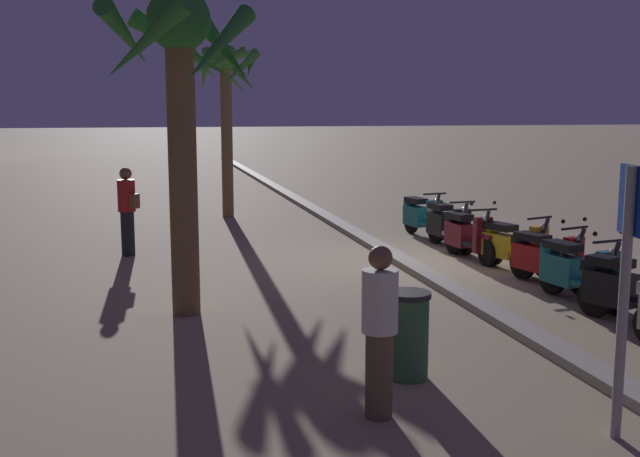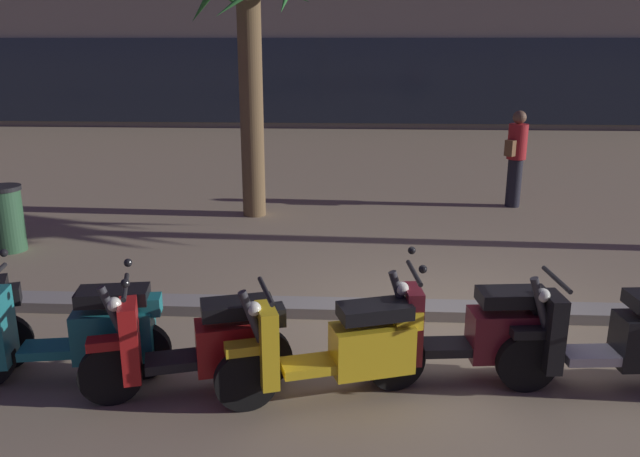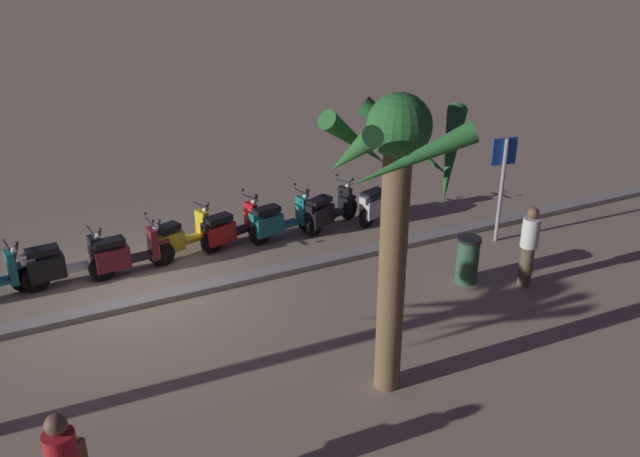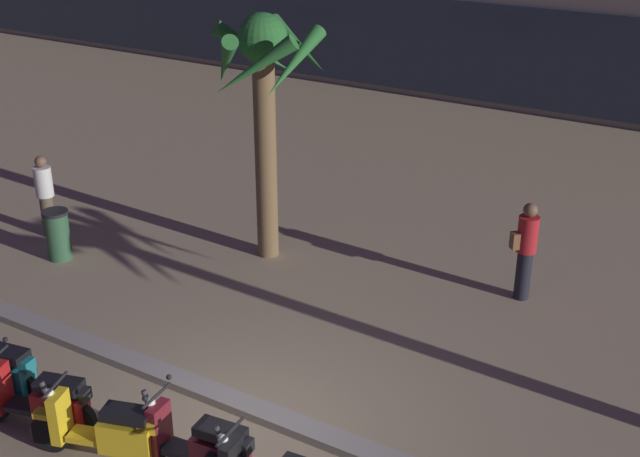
{
  "view_description": "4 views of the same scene",
  "coord_description": "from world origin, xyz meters",
  "px_view_note": "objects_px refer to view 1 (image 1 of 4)",
  "views": [
    {
      "loc": [
        -13.47,
        5.13,
        2.89
      ],
      "look_at": [
        -2.74,
        2.6,
        1.15
      ],
      "focal_mm": 43.34,
      "sensor_mm": 36.0,
      "label": 1
    },
    {
      "loc": [
        -1.02,
        -6.13,
        2.9
      ],
      "look_at": [
        -1.38,
        0.62,
        0.92
      ],
      "focal_mm": 35.92,
      "sensor_mm": 36.0,
      "label": 2
    },
    {
      "loc": [
        1.8,
        11.32,
        6.11
      ],
      "look_at": [
        -3.21,
        1.28,
        1.25
      ],
      "focal_mm": 36.12,
      "sensor_mm": 36.0,
      "label": 3
    },
    {
      "loc": [
        5.46,
        -7.05,
        6.95
      ],
      "look_at": [
        -1.06,
        3.66,
        1.26
      ],
      "focal_mm": 47.11,
      "sensor_mm": 36.0,
      "label": 4
    }
  ],
  "objects_px": {
    "scooter_teal_lead_nearest": "(575,271)",
    "palm_tree_by_mall_entrance": "(226,84)",
    "palm_tree_mid_walkway": "(180,78)",
    "scooter_teal_far_back": "(421,216)",
    "pedestrian_by_palm_tree": "(127,209)",
    "scooter_yellow_second_in_line": "(512,246)",
    "litter_bin": "(408,334)",
    "scooter_red_last_in_row": "(545,258)",
    "crossing_sign": "(628,271)",
    "scooter_maroon_mid_front": "(466,235)",
    "scooter_black_mid_centre": "(447,225)",
    "pedestrian_window_shopping": "(380,328)",
    "scooter_black_mid_rear": "(629,291)"
  },
  "relations": [
    {
      "from": "scooter_teal_lead_nearest",
      "to": "palm_tree_by_mall_entrance",
      "type": "relative_size",
      "value": 0.41
    },
    {
      "from": "scooter_teal_lead_nearest",
      "to": "palm_tree_mid_walkway",
      "type": "distance_m",
      "value": 6.39
    },
    {
      "from": "scooter_teal_far_back",
      "to": "pedestrian_by_palm_tree",
      "type": "distance_m",
      "value": 6.48
    },
    {
      "from": "scooter_yellow_second_in_line",
      "to": "palm_tree_mid_walkway",
      "type": "height_order",
      "value": "palm_tree_mid_walkway"
    },
    {
      "from": "palm_tree_by_mall_entrance",
      "to": "litter_bin",
      "type": "height_order",
      "value": "palm_tree_by_mall_entrance"
    },
    {
      "from": "scooter_red_last_in_row",
      "to": "pedestrian_by_palm_tree",
      "type": "relative_size",
      "value": 1.0
    },
    {
      "from": "litter_bin",
      "to": "scooter_yellow_second_in_line",
      "type": "bearing_deg",
      "value": -37.42
    },
    {
      "from": "palm_tree_mid_walkway",
      "to": "litter_bin",
      "type": "relative_size",
      "value": 4.71
    },
    {
      "from": "scooter_teal_lead_nearest",
      "to": "crossing_sign",
      "type": "xyz_separation_m",
      "value": [
        -4.42,
        2.26,
        1.04
      ]
    },
    {
      "from": "scooter_teal_lead_nearest",
      "to": "scooter_red_last_in_row",
      "type": "xyz_separation_m",
      "value": [
        1.12,
        -0.13,
        -0.02
      ]
    },
    {
      "from": "scooter_maroon_mid_front",
      "to": "palm_tree_mid_walkway",
      "type": "height_order",
      "value": "palm_tree_mid_walkway"
    },
    {
      "from": "scooter_red_last_in_row",
      "to": "scooter_black_mid_centre",
      "type": "distance_m",
      "value": 3.57
    },
    {
      "from": "scooter_red_last_in_row",
      "to": "scooter_yellow_second_in_line",
      "type": "height_order",
      "value": "scooter_red_last_in_row"
    },
    {
      "from": "crossing_sign",
      "to": "palm_tree_mid_walkway",
      "type": "relative_size",
      "value": 0.54
    },
    {
      "from": "scooter_yellow_second_in_line",
      "to": "crossing_sign",
      "type": "height_order",
      "value": "crossing_sign"
    },
    {
      "from": "palm_tree_by_mall_entrance",
      "to": "pedestrian_window_shopping",
      "type": "distance_m",
      "value": 13.94
    },
    {
      "from": "scooter_maroon_mid_front",
      "to": "pedestrian_by_palm_tree",
      "type": "relative_size",
      "value": 1.02
    },
    {
      "from": "palm_tree_mid_walkway",
      "to": "pedestrian_window_shopping",
      "type": "relative_size",
      "value": 2.73
    },
    {
      "from": "scooter_teal_far_back",
      "to": "palm_tree_mid_walkway",
      "type": "xyz_separation_m",
      "value": [
        -5.44,
        5.57,
        2.82
      ]
    },
    {
      "from": "scooter_teal_far_back",
      "to": "pedestrian_window_shopping",
      "type": "relative_size",
      "value": 1.05
    },
    {
      "from": "scooter_teal_lead_nearest",
      "to": "pedestrian_by_palm_tree",
      "type": "relative_size",
      "value": 1.07
    },
    {
      "from": "crossing_sign",
      "to": "scooter_black_mid_rear",
      "type": "bearing_deg",
      "value": -35.96
    },
    {
      "from": "scooter_teal_lead_nearest",
      "to": "pedestrian_window_shopping",
      "type": "bearing_deg",
      "value": 129.97
    },
    {
      "from": "scooter_maroon_mid_front",
      "to": "pedestrian_by_palm_tree",
      "type": "bearing_deg",
      "value": 74.2
    },
    {
      "from": "scooter_black_mid_centre",
      "to": "palm_tree_mid_walkway",
      "type": "bearing_deg",
      "value": 125.7
    },
    {
      "from": "scooter_black_mid_centre",
      "to": "crossing_sign",
      "type": "height_order",
      "value": "crossing_sign"
    },
    {
      "from": "scooter_red_last_in_row",
      "to": "scooter_maroon_mid_front",
      "type": "distance_m",
      "value": 2.37
    },
    {
      "from": "palm_tree_by_mall_entrance",
      "to": "pedestrian_by_palm_tree",
      "type": "distance_m",
      "value": 6.1
    },
    {
      "from": "scooter_red_last_in_row",
      "to": "scooter_teal_far_back",
      "type": "relative_size",
      "value": 1.01
    },
    {
      "from": "scooter_black_mid_centre",
      "to": "palm_tree_mid_walkway",
      "type": "xyz_separation_m",
      "value": [
        -4.01,
        5.58,
        2.81
      ]
    },
    {
      "from": "scooter_red_last_in_row",
      "to": "pedestrian_window_shopping",
      "type": "height_order",
      "value": "pedestrian_window_shopping"
    },
    {
      "from": "scooter_teal_lead_nearest",
      "to": "scooter_yellow_second_in_line",
      "type": "bearing_deg",
      "value": -3.45
    },
    {
      "from": "scooter_teal_far_back",
      "to": "crossing_sign",
      "type": "distance_m",
      "value": 10.8
    },
    {
      "from": "pedestrian_window_shopping",
      "to": "scooter_teal_lead_nearest",
      "type": "bearing_deg",
      "value": -50.03
    },
    {
      "from": "scooter_red_last_in_row",
      "to": "scooter_yellow_second_in_line",
      "type": "relative_size",
      "value": 0.99
    },
    {
      "from": "scooter_black_mid_centre",
      "to": "palm_tree_mid_walkway",
      "type": "height_order",
      "value": "palm_tree_mid_walkway"
    },
    {
      "from": "scooter_red_last_in_row",
      "to": "scooter_teal_far_back",
      "type": "distance_m",
      "value": 5.0
    },
    {
      "from": "scooter_teal_far_back",
      "to": "litter_bin",
      "type": "relative_size",
      "value": 1.81
    },
    {
      "from": "scooter_yellow_second_in_line",
      "to": "pedestrian_window_shopping",
      "type": "relative_size",
      "value": 1.07
    },
    {
      "from": "palm_tree_mid_walkway",
      "to": "pedestrian_by_palm_tree",
      "type": "bearing_deg",
      "value": 10.33
    },
    {
      "from": "scooter_teal_lead_nearest",
      "to": "litter_bin",
      "type": "bearing_deg",
      "value": 125.71
    },
    {
      "from": "crossing_sign",
      "to": "pedestrian_window_shopping",
      "type": "bearing_deg",
      "value": 64.38
    },
    {
      "from": "scooter_red_last_in_row",
      "to": "pedestrian_by_palm_tree",
      "type": "bearing_deg",
      "value": 58.15
    },
    {
      "from": "scooter_black_mid_centre",
      "to": "pedestrian_by_palm_tree",
      "type": "xyz_separation_m",
      "value": [
        0.58,
        6.42,
        0.46
      ]
    },
    {
      "from": "scooter_black_mid_centre",
      "to": "litter_bin",
      "type": "bearing_deg",
      "value": 154.61
    },
    {
      "from": "scooter_teal_lead_nearest",
      "to": "scooter_teal_far_back",
      "type": "distance_m",
      "value": 6.11
    },
    {
      "from": "scooter_red_last_in_row",
      "to": "pedestrian_window_shopping",
      "type": "distance_m",
      "value": 6.33
    },
    {
      "from": "crossing_sign",
      "to": "litter_bin",
      "type": "distance_m",
      "value": 2.49
    },
    {
      "from": "scooter_teal_lead_nearest",
      "to": "palm_tree_by_mall_entrance",
      "type": "height_order",
      "value": "palm_tree_by_mall_entrance"
    },
    {
      "from": "scooter_teal_lead_nearest",
      "to": "crossing_sign",
      "type": "height_order",
      "value": "crossing_sign"
    }
  ]
}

